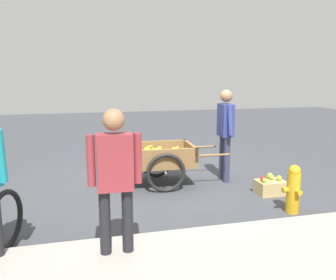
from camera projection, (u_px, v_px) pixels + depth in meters
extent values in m
plane|color=#3D3F44|center=(173.00, 180.00, 6.31)|extent=(24.00, 24.00, 0.00)
cube|color=olive|center=(161.00, 162.00, 6.02)|extent=(1.13, 0.84, 0.10)
cube|color=olive|center=(130.00, 153.00, 5.89)|extent=(0.09, 0.80, 0.24)
cube|color=olive|center=(190.00, 150.00, 6.10)|extent=(0.09, 0.80, 0.24)
cube|color=olive|center=(165.00, 157.00, 5.64)|extent=(1.10, 0.10, 0.24)
cube|color=olive|center=(157.00, 147.00, 6.35)|extent=(1.10, 0.10, 0.24)
torus|color=black|center=(166.00, 173.00, 5.61)|extent=(0.64, 0.09, 0.64)
torus|color=black|center=(156.00, 160.00, 6.46)|extent=(0.64, 0.09, 0.64)
cylinder|color=gray|center=(161.00, 166.00, 6.04)|extent=(0.07, 0.88, 0.04)
cylinder|color=olive|center=(214.00, 155.00, 5.83)|extent=(0.55, 0.06, 0.04)
cylinder|color=olive|center=(201.00, 147.00, 6.49)|extent=(0.55, 0.06, 0.04)
cylinder|color=gray|center=(134.00, 176.00, 5.97)|extent=(0.04, 0.04, 0.35)
ellipsoid|color=gold|center=(150.00, 150.00, 6.24)|extent=(0.17, 0.07, 0.15)
ellipsoid|color=gold|center=(149.00, 149.00, 6.23)|extent=(0.19, 0.07, 0.10)
ellipsoid|color=gold|center=(149.00, 149.00, 6.22)|extent=(0.18, 0.06, 0.05)
ellipsoid|color=gold|center=(148.00, 148.00, 6.21)|extent=(0.19, 0.10, 0.11)
ellipsoid|color=gold|center=(148.00, 148.00, 6.20)|extent=(0.18, 0.12, 0.13)
ellipsoid|color=gold|center=(186.00, 153.00, 5.83)|extent=(0.17, 0.10, 0.15)
ellipsoid|color=gold|center=(185.00, 152.00, 5.82)|extent=(0.19, 0.11, 0.08)
ellipsoid|color=gold|center=(185.00, 152.00, 5.81)|extent=(0.19, 0.09, 0.08)
ellipsoid|color=gold|center=(184.00, 151.00, 5.80)|extent=(0.18, 0.06, 0.13)
ellipsoid|color=gold|center=(149.00, 154.00, 5.83)|extent=(0.17, 0.08, 0.15)
ellipsoid|color=gold|center=(149.00, 154.00, 5.82)|extent=(0.19, 0.08, 0.11)
ellipsoid|color=gold|center=(148.00, 153.00, 5.81)|extent=(0.19, 0.12, 0.05)
ellipsoid|color=gold|center=(147.00, 153.00, 5.80)|extent=(0.19, 0.09, 0.10)
ellipsoid|color=gold|center=(147.00, 152.00, 5.79)|extent=(0.18, 0.09, 0.14)
ellipsoid|color=gold|center=(180.00, 155.00, 5.83)|extent=(0.18, 0.10, 0.13)
ellipsoid|color=gold|center=(179.00, 155.00, 5.82)|extent=(0.19, 0.09, 0.05)
ellipsoid|color=gold|center=(178.00, 155.00, 5.81)|extent=(0.18, 0.07, 0.13)
ellipsoid|color=gold|center=(155.00, 158.00, 5.74)|extent=(0.18, 0.09, 0.14)
ellipsoid|color=gold|center=(154.00, 157.00, 5.72)|extent=(0.19, 0.10, 0.05)
ellipsoid|color=gold|center=(152.00, 157.00, 5.71)|extent=(0.18, 0.10, 0.14)
ellipsoid|color=gold|center=(159.00, 151.00, 5.90)|extent=(0.18, 0.10, 0.13)
ellipsoid|color=gold|center=(159.00, 151.00, 5.89)|extent=(0.19, 0.06, 0.11)
ellipsoid|color=gold|center=(158.00, 150.00, 5.88)|extent=(0.19, 0.08, 0.05)
ellipsoid|color=gold|center=(157.00, 150.00, 5.87)|extent=(0.19, 0.08, 0.11)
ellipsoid|color=gold|center=(157.00, 149.00, 5.86)|extent=(0.18, 0.10, 0.13)
ellipsoid|color=gold|center=(156.00, 155.00, 5.68)|extent=(0.18, 0.09, 0.13)
ellipsoid|color=gold|center=(156.00, 154.00, 5.67)|extent=(0.19, 0.10, 0.08)
ellipsoid|color=gold|center=(155.00, 154.00, 5.66)|extent=(0.19, 0.10, 0.07)
ellipsoid|color=gold|center=(154.00, 153.00, 5.65)|extent=(0.18, 0.09, 0.14)
ellipsoid|color=gold|center=(158.00, 151.00, 6.22)|extent=(0.19, 0.07, 0.13)
ellipsoid|color=gold|center=(157.00, 151.00, 6.21)|extent=(0.19, 0.09, 0.05)
ellipsoid|color=gold|center=(156.00, 150.00, 6.20)|extent=(0.18, 0.10, 0.13)
ellipsoid|color=gold|center=(165.00, 153.00, 5.85)|extent=(0.18, 0.06, 0.13)
ellipsoid|color=gold|center=(164.00, 153.00, 5.84)|extent=(0.18, 0.07, 0.05)
ellipsoid|color=gold|center=(163.00, 152.00, 5.83)|extent=(0.18, 0.08, 0.15)
ellipsoid|color=gold|center=(147.00, 153.00, 5.76)|extent=(0.18, 0.06, 0.13)
ellipsoid|color=gold|center=(147.00, 153.00, 5.75)|extent=(0.19, 0.09, 0.10)
ellipsoid|color=gold|center=(146.00, 152.00, 5.74)|extent=(0.19, 0.07, 0.05)
ellipsoid|color=gold|center=(145.00, 152.00, 5.73)|extent=(0.19, 0.06, 0.10)
ellipsoid|color=gold|center=(145.00, 151.00, 5.72)|extent=(0.17, 0.05, 0.14)
ellipsoid|color=gold|center=(164.00, 155.00, 5.97)|extent=(0.18, 0.08, 0.15)
ellipsoid|color=gold|center=(163.00, 154.00, 5.96)|extent=(0.19, 0.09, 0.10)
ellipsoid|color=gold|center=(163.00, 154.00, 5.95)|extent=(0.18, 0.07, 0.05)
ellipsoid|color=gold|center=(162.00, 154.00, 5.94)|extent=(0.19, 0.07, 0.10)
ellipsoid|color=gold|center=(162.00, 153.00, 5.93)|extent=(0.18, 0.05, 0.13)
ellipsoid|color=gold|center=(150.00, 149.00, 6.25)|extent=(0.17, 0.07, 0.15)
ellipsoid|color=gold|center=(149.00, 149.00, 6.24)|extent=(0.19, 0.10, 0.05)
ellipsoid|color=gold|center=(148.00, 149.00, 6.22)|extent=(0.17, 0.07, 0.15)
ellipsoid|color=gold|center=(184.00, 152.00, 6.16)|extent=(0.18, 0.10, 0.12)
ellipsoid|color=gold|center=(184.00, 152.00, 6.15)|extent=(0.19, 0.12, 0.09)
ellipsoid|color=gold|center=(183.00, 151.00, 6.14)|extent=(0.19, 0.09, 0.09)
ellipsoid|color=gold|center=(183.00, 151.00, 6.13)|extent=(0.18, 0.06, 0.14)
ellipsoid|color=gold|center=(177.00, 150.00, 6.23)|extent=(0.18, 0.11, 0.13)
ellipsoid|color=gold|center=(176.00, 149.00, 6.22)|extent=(0.19, 0.10, 0.05)
ellipsoid|color=gold|center=(175.00, 149.00, 6.21)|extent=(0.19, 0.07, 0.13)
cylinder|color=#333851|center=(227.00, 160.00, 6.15)|extent=(0.11, 0.11, 0.80)
cylinder|color=#333851|center=(222.00, 157.00, 6.36)|extent=(0.11, 0.11, 0.80)
cube|color=navy|center=(226.00, 120.00, 6.13)|extent=(0.21, 0.35, 0.57)
sphere|color=#9E704C|center=(226.00, 96.00, 6.05)|extent=(0.22, 0.22, 0.22)
cylinder|color=navy|center=(230.00, 120.00, 5.91)|extent=(0.08, 0.18, 0.51)
cylinder|color=navy|center=(221.00, 117.00, 6.34)|extent=(0.08, 0.18, 0.51)
torus|color=black|center=(6.00, 220.00, 3.77)|extent=(0.28, 0.64, 0.66)
cylinder|color=teal|center=(1.00, 156.00, 3.27)|extent=(0.08, 0.14, 0.52)
ellipsoid|color=#4C3823|center=(183.00, 149.00, 7.69)|extent=(0.45, 0.22, 0.18)
sphere|color=#4C3823|center=(171.00, 147.00, 7.59)|extent=(0.14, 0.14, 0.14)
cylinder|color=#4C3823|center=(195.00, 146.00, 7.77)|extent=(0.11, 0.03, 0.12)
cylinder|color=#4C3823|center=(178.00, 158.00, 7.63)|extent=(0.04, 0.04, 0.18)
cylinder|color=#4C3823|center=(176.00, 157.00, 7.73)|extent=(0.04, 0.04, 0.18)
cylinder|color=#4C3823|center=(189.00, 157.00, 7.72)|extent=(0.04, 0.04, 0.18)
cylinder|color=#4C3823|center=(187.00, 156.00, 7.82)|extent=(0.04, 0.04, 0.18)
cylinder|color=gold|center=(293.00, 193.00, 4.79)|extent=(0.18, 0.18, 0.55)
sphere|color=gold|center=(295.00, 171.00, 4.74)|extent=(0.16, 0.16, 0.16)
cylinder|color=gold|center=(286.00, 190.00, 4.76)|extent=(0.10, 0.07, 0.07)
cylinder|color=gold|center=(298.00, 192.00, 4.68)|extent=(0.07, 0.10, 0.07)
cylinder|color=#1966B2|center=(155.00, 153.00, 7.87)|extent=(0.28, 0.28, 0.26)
cube|color=tan|center=(270.00, 187.00, 5.56)|extent=(0.44, 0.32, 0.22)
sphere|color=#99BF33|center=(270.00, 176.00, 5.64)|extent=(0.10, 0.10, 0.10)
sphere|color=red|center=(263.00, 179.00, 5.51)|extent=(0.09, 0.09, 0.09)
sphere|color=#99BF33|center=(279.00, 178.00, 5.55)|extent=(0.08, 0.08, 0.08)
sphere|color=#99BF33|center=(264.00, 180.00, 5.43)|extent=(0.07, 0.07, 0.07)
sphere|color=#99BF33|center=(272.00, 177.00, 5.60)|extent=(0.08, 0.08, 0.08)
cylinder|color=black|center=(128.00, 226.00, 3.50)|extent=(0.11, 0.11, 0.77)
cylinder|color=black|center=(105.00, 228.00, 3.45)|extent=(0.11, 0.11, 0.77)
cube|color=maroon|center=(115.00, 162.00, 3.36)|extent=(0.34, 0.21, 0.55)
sphere|color=#9E704C|center=(114.00, 120.00, 3.28)|extent=(0.21, 0.21, 0.21)
cylinder|color=maroon|center=(138.00, 158.00, 3.40)|extent=(0.08, 0.08, 0.49)
cylinder|color=maroon|center=(91.00, 161.00, 3.30)|extent=(0.08, 0.10, 0.49)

